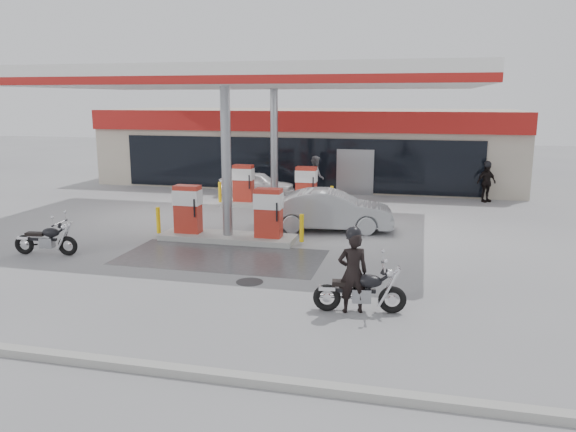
# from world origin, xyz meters

# --- Properties ---
(ground) EXTENTS (90.00, 90.00, 0.00)m
(ground) POSITION_xyz_m (0.00, 0.00, 0.00)
(ground) COLOR gray
(ground) RESTS_ON ground
(wet_patch) EXTENTS (6.00, 3.00, 0.00)m
(wet_patch) POSITION_xyz_m (0.50, 0.00, 0.00)
(wet_patch) COLOR #4C4C4F
(wet_patch) RESTS_ON ground
(drain_cover) EXTENTS (0.70, 0.70, 0.01)m
(drain_cover) POSITION_xyz_m (2.00, -2.00, 0.00)
(drain_cover) COLOR #38383A
(drain_cover) RESTS_ON ground
(kerb) EXTENTS (28.00, 0.25, 0.15)m
(kerb) POSITION_xyz_m (0.00, -7.00, 0.07)
(kerb) COLOR gray
(kerb) RESTS_ON ground
(store_building) EXTENTS (22.00, 8.22, 4.00)m
(store_building) POSITION_xyz_m (0.01, 15.94, 2.01)
(store_building) COLOR #B7AA99
(store_building) RESTS_ON ground
(canopy) EXTENTS (16.00, 10.02, 5.51)m
(canopy) POSITION_xyz_m (0.00, 5.00, 5.27)
(canopy) COLOR silver
(canopy) RESTS_ON ground
(pump_island_near) EXTENTS (5.14, 1.30, 1.78)m
(pump_island_near) POSITION_xyz_m (0.00, 2.00, 0.71)
(pump_island_near) COLOR #9E9E99
(pump_island_near) RESTS_ON ground
(pump_island_far) EXTENTS (5.14, 1.30, 1.78)m
(pump_island_far) POSITION_xyz_m (0.00, 8.00, 0.71)
(pump_island_far) COLOR #9E9E99
(pump_island_far) RESTS_ON ground
(main_motorcycle) EXTENTS (2.04, 0.78, 1.05)m
(main_motorcycle) POSITION_xyz_m (5.00, -3.39, 0.47)
(main_motorcycle) COLOR black
(main_motorcycle) RESTS_ON ground
(biker_main) EXTENTS (0.76, 0.62, 1.81)m
(biker_main) POSITION_xyz_m (4.81, -3.43, 0.91)
(biker_main) COLOR black
(biker_main) RESTS_ON ground
(parked_motorcycle) EXTENTS (1.97, 0.76, 1.01)m
(parked_motorcycle) POSITION_xyz_m (-4.66, -0.99, 0.45)
(parked_motorcycle) COLOR black
(parked_motorcycle) RESTS_ON ground
(sedan_white) EXTENTS (3.62, 1.56, 1.22)m
(sedan_white) POSITION_xyz_m (-1.44, 10.20, 0.61)
(sedan_white) COLOR white
(sedan_white) RESTS_ON ground
(attendant) EXTENTS (1.04, 1.16, 1.96)m
(attendant) POSITION_xyz_m (1.28, 10.80, 0.98)
(attendant) COLOR #55555A
(attendant) RESTS_ON ground
(hatchback_silver) EXTENTS (4.53, 2.07, 1.44)m
(hatchback_silver) POSITION_xyz_m (3.08, 4.20, 0.72)
(hatchback_silver) COLOR #9A9DA1
(hatchback_silver) RESTS_ON ground
(parked_car_left) EXTENTS (4.15, 2.45, 1.13)m
(parked_car_left) POSITION_xyz_m (-5.74, 14.00, 0.56)
(parked_car_left) COLOR black
(parked_car_left) RESTS_ON ground
(biker_walking) EXTENTS (1.09, 0.95, 1.76)m
(biker_walking) POSITION_xyz_m (9.00, 11.34, 0.88)
(biker_walking) COLOR black
(biker_walking) RESTS_ON ground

